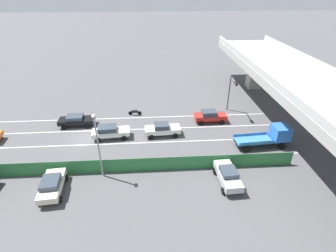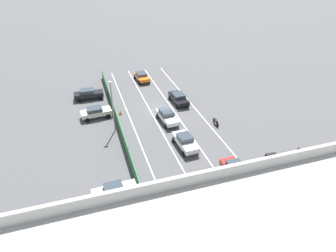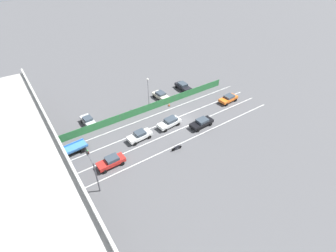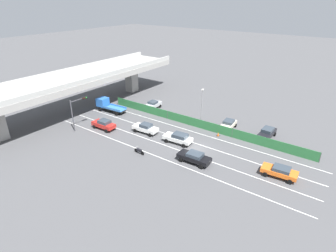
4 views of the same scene
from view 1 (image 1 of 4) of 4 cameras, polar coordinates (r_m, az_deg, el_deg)
ground_plane at (r=34.25m, az=-17.74°, el=-2.48°), size 300.00×300.00×0.00m
lane_line_left_edge at (r=37.85m, az=-10.88°, el=1.70°), size 0.14×43.27×0.01m
lane_line_mid_left at (r=34.95m, az=-11.41°, el=-0.87°), size 0.14×43.27×0.01m
lane_line_mid_right at (r=32.13m, az=-12.04°, el=-3.89°), size 0.14×43.27×0.01m
lane_line_right_edge at (r=29.42m, az=-12.80°, el=-7.49°), size 0.14×43.27×0.01m
elevated_overpass at (r=35.77m, az=28.24°, el=7.36°), size 49.15×9.67×7.66m
green_fence at (r=27.42m, az=-13.51°, el=-8.61°), size 0.10×39.37×1.60m
car_hatchback_white at (r=32.97m, az=-12.73°, el=-1.17°), size 2.34×4.74×1.65m
car_sedan_red at (r=36.33m, az=9.29°, el=2.26°), size 2.04×4.41×1.69m
car_sedan_white at (r=32.73m, az=-1.27°, el=-0.66°), size 2.19×4.57×1.64m
car_sedan_black at (r=37.03m, az=-19.67°, el=1.26°), size 2.19×4.75×1.54m
flatbed_truck_blue at (r=32.96m, az=22.00°, el=-2.01°), size 2.63×6.48×2.50m
motorcycle at (r=38.22m, az=-7.33°, el=3.06°), size 0.60×1.95×0.93m
parked_sedan_cream at (r=26.69m, az=-24.37°, el=-11.79°), size 4.39×2.33×1.59m
parked_wagon_silver at (r=26.08m, az=13.14°, el=-10.57°), size 4.36×2.13×1.62m
traffic_light at (r=38.18m, az=13.92°, el=8.10°), size 3.34×0.47×5.57m
street_lamp at (r=25.09m, az=-15.37°, el=-3.13°), size 0.60×0.36×7.01m
traffic_cone at (r=29.46m, az=-21.82°, el=-8.33°), size 0.47×0.47×0.66m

